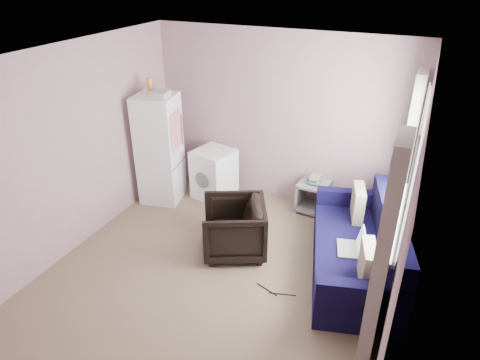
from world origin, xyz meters
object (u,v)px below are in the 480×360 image
object	(u,v)px
fridge	(160,149)
side_table	(313,195)
armchair	(234,226)
washing_machine	(214,173)
sofa	(359,252)

from	to	relation	value
fridge	side_table	bearing A→B (deg)	3.21
armchair	side_table	bearing A→B (deg)	128.78
fridge	washing_machine	xyz separation A→B (m)	(0.69, 0.37, -0.43)
armchair	washing_machine	bearing A→B (deg)	-169.22
washing_machine	armchair	bearing A→B (deg)	-40.28
washing_machine	fridge	bearing A→B (deg)	-138.89
washing_machine	side_table	size ratio (longest dim) A/B	1.35
armchair	side_table	distance (m)	1.51
armchair	fridge	bearing A→B (deg)	-142.96
fridge	sofa	bearing A→B (deg)	-22.60
washing_machine	sofa	world-z (taller)	sofa
washing_machine	side_table	bearing A→B (deg)	20.23
fridge	side_table	size ratio (longest dim) A/B	3.27
washing_machine	sofa	distance (m)	2.57
fridge	sofa	size ratio (longest dim) A/B	0.88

